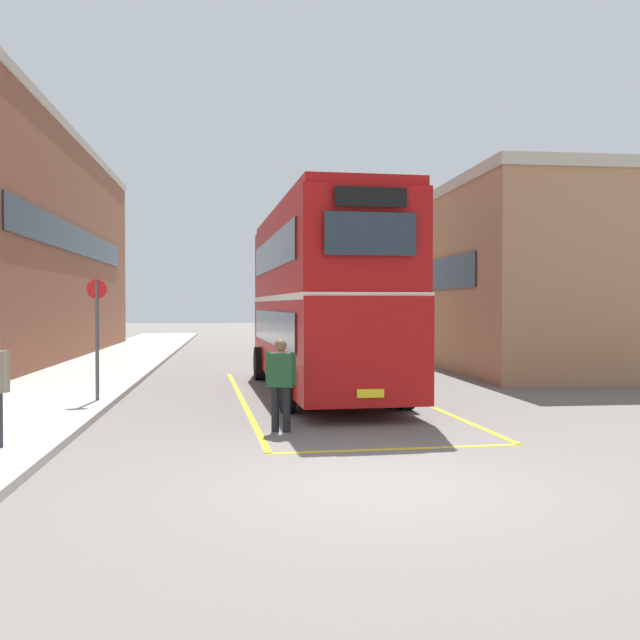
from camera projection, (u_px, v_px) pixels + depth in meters
name	position (u px, v px, depth m)	size (l,w,h in m)	color
ground_plane	(290.00, 375.00, 23.42)	(135.60, 135.60, 0.00)	#66605B
sidewalk_left	(99.00, 368.00, 25.02)	(4.00, 57.60, 0.14)	#A39E93
depot_building_right	(496.00, 281.00, 28.52)	(6.27, 17.22, 6.48)	#AD7A56
double_decker_bus	(320.00, 296.00, 18.65)	(3.26, 10.96, 4.75)	black
single_deck_bus	(335.00, 317.00, 39.22)	(2.99, 8.26, 3.02)	black
pedestrian_boarding	(281.00, 379.00, 12.87)	(0.54, 0.36, 1.66)	black
bus_stop_sign	(97.00, 328.00, 16.06)	(0.44, 0.09, 2.71)	#4C4C51
bay_marking_yellow	(332.00, 402.00, 16.74)	(4.89, 13.06, 0.01)	gold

